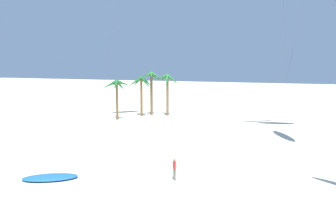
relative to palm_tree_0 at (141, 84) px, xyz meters
The scene contains 6 objects.
palm_tree_0 is the anchor object (origin of this frame).
palm_tree_1 5.09m from the palm_tree_0, 115.38° to the right, with size 4.62×4.46×6.46m.
palm_tree_2 2.02m from the palm_tree_0, 50.22° to the left, with size 4.28×4.20×7.58m.
palm_tree_3 4.49m from the palm_tree_0, 27.82° to the left, with size 4.61×4.36×7.24m.
grounded_kite_0 31.94m from the palm_tree_0, 79.17° to the right, with size 4.58×3.61×0.32m.
person_near_left 32.04m from the palm_tree_0, 61.28° to the right, with size 0.36×0.41×1.72m.
Camera 1 is at (7.67, -3.21, 9.20)m, focal length 35.68 mm.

